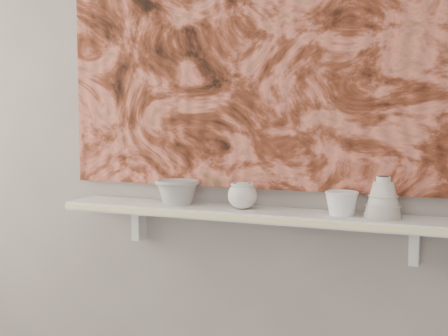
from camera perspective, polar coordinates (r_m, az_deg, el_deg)
The scene contains 11 objects.
wall_back at distance 2.12m, azimuth 4.09°, elevation 7.81°, with size 3.60×3.60×0.00m, color gray.
shelf at distance 2.06m, azimuth 3.18°, elevation -4.26°, with size 1.40×0.18×0.03m, color silver.
shelf_stripe at distance 1.97m, azimuth 2.28°, elevation -4.67°, with size 1.40×0.01×0.02m, color #F8EDA5.
bracket_left at distance 2.33m, azimuth -7.76°, elevation -5.03°, with size 0.03×0.06×0.12m, color silver.
bracket_right at distance 2.03m, azimuth 17.03°, elevation -6.76°, with size 0.03×0.06×0.12m, color silver.
painting at distance 2.13m, azimuth 4.00°, elevation 12.95°, with size 1.50×0.03×1.10m, color maroon.
house_motif at distance 2.00m, azimuth 16.20°, elevation 4.39°, with size 0.09×0.00×0.08m, color black.
bowl_grey at distance 2.17m, azimuth -4.29°, elevation -2.20°, with size 0.15×0.15×0.09m, color #9C9C99, non-canonical shape.
cup_cream at distance 2.07m, azimuth 1.70°, elevation -2.53°, with size 0.10×0.10×0.09m, color silver, non-canonical shape.
bell_vessel at distance 1.95m, azimuth 14.34°, elevation -2.60°, with size 0.12×0.12×0.13m, color beige, non-canonical shape.
bowl_white at distance 1.98m, azimuth 10.72°, elevation -3.17°, with size 0.11×0.11×0.08m, color silver, non-canonical shape.
Camera 1 is at (0.67, -0.41, 1.26)m, focal length 50.00 mm.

